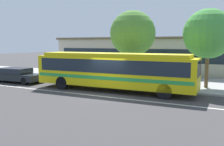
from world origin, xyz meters
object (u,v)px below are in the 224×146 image
street_tree_mid_block (208,34)px  street_tree_near_stop (133,34)px  sedan_behind_bus (17,74)px  transit_bus (114,69)px  pedestrian_walking_along_curb (87,71)px  bus_stop_sign (186,69)px  pedestrian_waiting_near_sign (152,74)px

street_tree_mid_block → street_tree_near_stop: bearing=172.9°
sedan_behind_bus → street_tree_mid_block: (15.65, 4.16, 3.49)m
sedan_behind_bus → street_tree_near_stop: street_tree_near_stop is taller
transit_bus → pedestrian_walking_along_curb: (-3.62, 2.04, -0.52)m
transit_bus → bus_stop_sign: bearing=18.9°
transit_bus → pedestrian_walking_along_curb: 4.19m
bus_stop_sign → street_tree_mid_block: bearing=63.3°
bus_stop_sign → street_tree_near_stop: bearing=150.0°
sedan_behind_bus → pedestrian_walking_along_curb: (6.01, 2.26, 0.38)m
pedestrian_waiting_near_sign → street_tree_near_stop: bearing=138.8°
sedan_behind_bus → pedestrian_waiting_near_sign: size_ratio=2.83×
pedestrian_waiting_near_sign → pedestrian_walking_along_curb: same height
street_tree_near_stop → bus_stop_sign: bearing=-30.0°
transit_bus → pedestrian_walking_along_curb: transit_bus is taller
pedestrian_waiting_near_sign → street_tree_near_stop: 4.77m
pedestrian_waiting_near_sign → street_tree_mid_block: (3.83, 1.49, 3.10)m
pedestrian_walking_along_curb → street_tree_near_stop: 5.30m
pedestrian_waiting_near_sign → street_tree_near_stop: size_ratio=0.27×
sedan_behind_bus → pedestrian_walking_along_curb: size_ratio=2.83×
street_tree_near_stop → pedestrian_walking_along_curb: bearing=-139.9°
transit_bus → street_tree_near_stop: street_tree_near_stop is taller
pedestrian_walking_along_curb → bus_stop_sign: size_ratio=0.70×
pedestrian_walking_along_curb → transit_bus: bearing=-29.4°
transit_bus → sedan_behind_bus: 9.67m
pedestrian_waiting_near_sign → street_tree_near_stop: street_tree_near_stop is taller
transit_bus → pedestrian_waiting_near_sign: transit_bus is taller
sedan_behind_bus → street_tree_mid_block: street_tree_mid_block is taller
street_tree_near_stop → street_tree_mid_block: street_tree_near_stop is taller
bus_stop_sign → pedestrian_walking_along_curb: bearing=177.5°
street_tree_near_stop → street_tree_mid_block: 6.50m
pedestrian_walking_along_curb → street_tree_near_stop: (3.20, 2.70, 3.26)m
transit_bus → pedestrian_waiting_near_sign: (2.20, 2.44, -0.51)m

